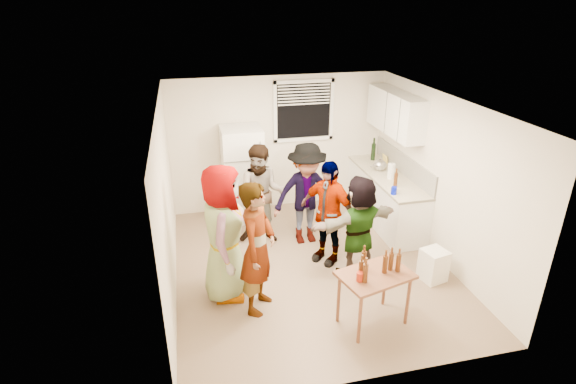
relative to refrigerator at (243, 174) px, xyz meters
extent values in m
cube|color=white|center=(0.00, 0.00, 0.00)|extent=(0.70, 0.70, 1.70)
cube|color=white|center=(2.45, -0.73, -0.42)|extent=(0.60, 2.20, 0.86)
cube|color=beige|center=(2.45, -0.73, 0.03)|extent=(0.64, 2.22, 0.04)
cube|color=beige|center=(2.74, -0.73, 0.23)|extent=(0.03, 2.20, 0.36)
cube|color=white|center=(2.58, -0.53, 1.10)|extent=(0.34, 1.60, 0.70)
cylinder|color=white|center=(2.43, -0.90, 0.05)|extent=(0.12, 0.12, 0.26)
cylinder|color=black|center=(2.50, 0.05, 0.05)|extent=(0.08, 0.08, 0.32)
cylinder|color=#47230C|center=(2.35, -1.24, 0.05)|extent=(0.06, 0.06, 0.23)
cylinder|color=#0714CA|center=(2.19, -1.52, 0.05)|extent=(0.09, 0.09, 0.12)
cube|color=#F0CD57|center=(2.67, -0.13, 0.12)|extent=(0.02, 0.17, 0.14)
cube|color=white|center=(2.37, -2.60, -0.60)|extent=(0.39, 0.39, 0.47)
cylinder|color=#47230C|center=(0.96, -3.40, -0.12)|extent=(0.06, 0.06, 0.24)
cylinder|color=#9E220D|center=(0.91, -3.37, -0.12)|extent=(0.08, 0.08, 0.11)
imported|color=gray|center=(-0.56, -2.27, -0.85)|extent=(2.03, 1.27, 0.60)
imported|color=#141933|center=(-0.18, -2.65, -0.85)|extent=(1.88, 1.43, 0.43)
imported|color=brown|center=(0.19, -0.94, -0.85)|extent=(1.12, 1.80, 0.63)
imported|color=#404045|center=(0.88, -1.11, -0.85)|extent=(1.16, 1.74, 0.63)
imported|color=black|center=(1.03, -1.75, -0.85)|extent=(1.87, 1.76, 0.40)
imported|color=#F3915D|center=(1.37, -2.16, -0.85)|extent=(1.75, 1.83, 0.45)
camera|label=1|loc=(-0.90, -7.44, 2.95)|focal=28.00mm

